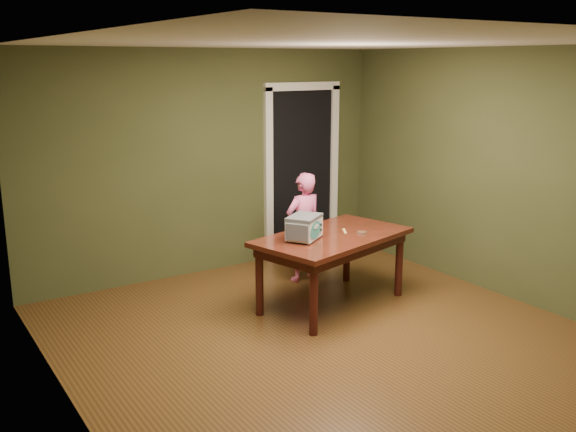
# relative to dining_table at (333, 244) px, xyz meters

# --- Properties ---
(floor) EXTENTS (5.00, 5.00, 0.00)m
(floor) POSITION_rel_dining_table_xyz_m (-0.53, -0.78, -0.65)
(floor) COLOR brown
(floor) RESTS_ON ground
(room_shell) EXTENTS (4.52, 5.02, 2.61)m
(room_shell) POSITION_rel_dining_table_xyz_m (-0.53, -0.78, 1.06)
(room_shell) COLOR #414525
(room_shell) RESTS_ON ground
(doorway) EXTENTS (1.10, 0.66, 2.25)m
(doorway) POSITION_rel_dining_table_xyz_m (0.77, 2.00, 0.41)
(doorway) COLOR black
(doorway) RESTS_ON ground
(dining_table) EXTENTS (1.77, 1.27, 0.75)m
(dining_table) POSITION_rel_dining_table_xyz_m (0.00, 0.00, 0.00)
(dining_table) COLOR #32160B
(dining_table) RESTS_ON floor
(toy_oven) EXTENTS (0.45, 0.42, 0.24)m
(toy_oven) POSITION_rel_dining_table_xyz_m (-0.34, 0.00, 0.23)
(toy_oven) COLOR #4C4F54
(toy_oven) RESTS_ON dining_table
(baking_pan) EXTENTS (0.10, 0.10, 0.02)m
(baking_pan) POSITION_rel_dining_table_xyz_m (0.27, -0.13, 0.11)
(baking_pan) COLOR silver
(baking_pan) RESTS_ON dining_table
(spatula) EXTENTS (0.11, 0.17, 0.01)m
(spatula) POSITION_rel_dining_table_xyz_m (0.18, 0.04, 0.10)
(spatula) COLOR #DFB861
(spatula) RESTS_ON dining_table
(child) EXTENTS (0.46, 0.31, 1.25)m
(child) POSITION_rel_dining_table_xyz_m (0.19, 0.80, -0.03)
(child) COLOR pink
(child) RESTS_ON floor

